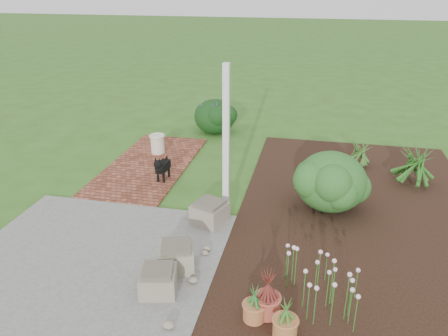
% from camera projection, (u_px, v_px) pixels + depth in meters
% --- Properties ---
extents(ground, '(80.00, 80.00, 0.00)m').
position_uv_depth(ground, '(207.00, 215.00, 7.27)').
color(ground, '#355B1C').
rests_on(ground, ground).
extents(concrete_patio, '(3.50, 3.50, 0.04)m').
position_uv_depth(concrete_patio, '(87.00, 266.00, 5.94)').
color(concrete_patio, slate).
rests_on(concrete_patio, ground).
extents(brick_path, '(1.60, 3.50, 0.04)m').
position_uv_depth(brick_path, '(149.00, 165.00, 9.16)').
color(brick_path, brown).
rests_on(brick_path, ground).
extents(garden_bed, '(4.00, 7.00, 0.03)m').
position_uv_depth(garden_bed, '(361.00, 215.00, 7.23)').
color(garden_bed, black).
rests_on(garden_bed, ground).
extents(veranda_post, '(0.10, 0.10, 2.50)m').
position_uv_depth(veranda_post, '(226.00, 144.00, 6.81)').
color(veranda_post, white).
rests_on(veranda_post, ground).
extents(stone_trough_near, '(0.52, 0.52, 0.29)m').
position_uv_depth(stone_trough_near, '(158.00, 281.00, 5.38)').
color(stone_trough_near, gray).
rests_on(stone_trough_near, concrete_patio).
extents(stone_trough_mid, '(0.58, 0.58, 0.31)m').
position_uv_depth(stone_trough_mid, '(177.00, 257.00, 5.83)').
color(stone_trough_mid, gray).
rests_on(stone_trough_mid, concrete_patio).
extents(stone_trough_far, '(0.61, 0.61, 0.32)m').
position_uv_depth(stone_trough_far, '(210.00, 213.00, 6.92)').
color(stone_trough_far, gray).
rests_on(stone_trough_far, concrete_patio).
extents(black_dog, '(0.19, 0.56, 0.49)m').
position_uv_depth(black_dog, '(162.00, 166.00, 8.31)').
color(black_dog, black).
rests_on(black_dog, brick_path).
extents(cream_ceramic_urn, '(0.33, 0.33, 0.41)m').
position_uv_depth(cream_ceramic_urn, '(158.00, 144.00, 9.69)').
color(cream_ceramic_urn, beige).
rests_on(cream_ceramic_urn, brick_path).
extents(evergreen_shrub, '(1.40, 1.40, 1.01)m').
position_uv_depth(evergreen_shrub, '(331.00, 180.00, 7.27)').
color(evergreen_shrub, '#114318').
rests_on(evergreen_shrub, garden_bed).
extents(agapanthus_clump_back, '(1.10, 1.10, 0.95)m').
position_uv_depth(agapanthus_clump_back, '(414.00, 160.00, 8.15)').
color(agapanthus_clump_back, '#1A380E').
rests_on(agapanthus_clump_back, garden_bed).
extents(agapanthus_clump_front, '(0.78, 0.78, 0.69)m').
position_uv_depth(agapanthus_clump_front, '(360.00, 151.00, 8.96)').
color(agapanthus_clump_front, '#13421B').
rests_on(agapanthus_clump_front, garden_bed).
extents(pink_flower_patch, '(1.27, 1.27, 0.63)m').
position_uv_depth(pink_flower_patch, '(320.00, 280.00, 5.15)').
color(pink_flower_patch, '#113D0F').
rests_on(pink_flower_patch, garden_bed).
extents(terracotta_pot_bronze, '(0.34, 0.34, 0.25)m').
position_uv_depth(terracotta_pot_bronze, '(267.00, 305.00, 5.04)').
color(terracotta_pot_bronze, '#AF4C3B').
rests_on(terracotta_pot_bronze, garden_bed).
extents(terracotta_pot_small_left, '(0.30, 0.30, 0.22)m').
position_uv_depth(terracotta_pot_small_left, '(285.00, 327.00, 4.73)').
color(terracotta_pot_small_left, '#B56D3D').
rests_on(terracotta_pot_small_left, garden_bed).
extents(terracotta_pot_small_right, '(0.33, 0.33, 0.22)m').
position_uv_depth(terracotta_pot_small_right, '(254.00, 311.00, 4.97)').
color(terracotta_pot_small_right, '#B3683C').
rests_on(terracotta_pot_small_right, garden_bed).
extents(purple_flowering_bush, '(1.25, 1.25, 0.87)m').
position_uv_depth(purple_flowering_bush, '(215.00, 116.00, 11.02)').
color(purple_flowering_bush, black).
rests_on(purple_flowering_bush, ground).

